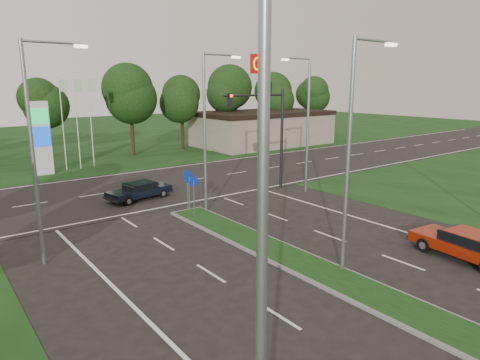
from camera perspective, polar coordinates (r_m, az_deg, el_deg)
verge_far at (r=60.84m, az=-25.59°, el=4.53°), size 160.00×50.00×0.02m
cross_road at (r=31.51m, az=-13.67°, el=-1.13°), size 160.00×12.00×0.02m
median_kerb at (r=16.28m, az=17.16°, el=-14.44°), size 2.00×26.00×0.12m
commercial_building at (r=52.94m, az=3.07°, el=6.89°), size 16.00×9.00×4.00m
streetlight_median_near at (r=16.70m, az=14.74°, el=4.53°), size 2.53×0.22×9.00m
streetlight_median_far at (r=24.14m, az=-4.34°, el=7.30°), size 2.53×0.22×9.00m
streetlight_left_near at (r=6.05m, az=4.42°, el=-9.17°), size 2.53×0.22×9.00m
streetlight_left_far at (r=18.70m, az=-25.44°, el=4.55°), size 2.53×0.22×9.00m
streetlight_right_far at (r=29.10m, az=8.78°, el=8.11°), size 2.53×0.22×9.00m
traffic_signal at (r=29.48m, az=3.74°, el=7.45°), size 5.10×0.42×7.00m
median_signs at (r=24.50m, az=-6.68°, el=-0.65°), size 1.16×1.76×2.38m
gas_pylon at (r=38.36m, az=-24.66°, el=5.35°), size 5.80×1.26×8.00m
mcdonalds_sign at (r=47.01m, az=2.59°, el=13.47°), size 2.20×0.47×10.40m
treeline_far at (r=45.76m, az=-22.26°, el=11.14°), size 6.00×6.00×9.90m
red_sedan at (r=20.76m, az=28.01°, el=-7.60°), size 2.30×4.64×1.23m
navy_sedan at (r=28.41m, az=-13.26°, el=-1.36°), size 4.28×2.30×1.12m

